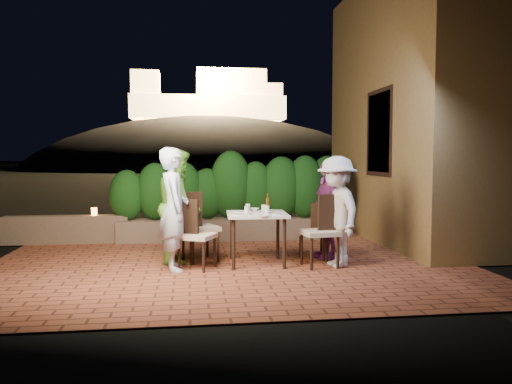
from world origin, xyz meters
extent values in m
plane|color=black|center=(0.00, 0.00, -0.02)|extent=(400.00, 400.00, 0.00)
cube|color=brown|center=(0.00, 0.50, -0.07)|extent=(7.00, 6.00, 0.15)
cube|color=olive|center=(3.60, 2.00, 2.50)|extent=(1.60, 5.00, 5.00)
cube|color=black|center=(2.82, 1.50, 2.00)|extent=(0.08, 1.00, 1.40)
cube|color=black|center=(2.81, 1.50, 2.00)|extent=(0.06, 1.15, 1.55)
cube|color=brown|center=(0.20, 2.30, 0.20)|extent=(4.20, 0.55, 0.40)
cube|color=brown|center=(-2.80, 2.30, 0.25)|extent=(2.20, 0.30, 0.50)
ellipsoid|color=black|center=(2.00, 60.00, -4.00)|extent=(52.00, 40.00, 22.00)
cylinder|color=white|center=(0.11, -0.12, 0.76)|extent=(0.24, 0.24, 0.01)
cylinder|color=white|center=(0.16, 0.28, 0.76)|extent=(0.21, 0.21, 0.01)
cylinder|color=white|center=(0.67, -0.15, 0.76)|extent=(0.24, 0.24, 0.01)
cylinder|color=white|center=(0.69, 0.32, 0.76)|extent=(0.22, 0.22, 0.01)
cylinder|color=white|center=(0.41, 0.12, 0.76)|extent=(0.21, 0.21, 0.01)
cylinder|color=white|center=(0.44, -0.26, 0.76)|extent=(0.23, 0.23, 0.01)
cylinder|color=silver|center=(0.23, -0.07, 0.81)|extent=(0.07, 0.07, 0.12)
cylinder|color=silver|center=(0.29, 0.29, 0.81)|extent=(0.07, 0.07, 0.12)
cylinder|color=silver|center=(0.53, 0.00, 0.81)|extent=(0.07, 0.07, 0.12)
cylinder|color=silver|center=(0.52, 0.22, 0.80)|extent=(0.06, 0.06, 0.11)
imported|color=white|center=(0.39, 0.41, 0.77)|extent=(0.20, 0.20, 0.04)
imported|color=#C4DAFC|center=(-0.79, -0.17, 0.85)|extent=(0.49, 0.67, 1.70)
imported|color=#74C43D|center=(-0.73, 0.44, 0.84)|extent=(0.65, 0.83, 1.69)
imported|color=silver|center=(1.50, -0.23, 0.79)|extent=(0.73, 1.10, 1.58)
imported|color=#7D2978|center=(1.53, 0.32, 0.76)|extent=(0.50, 0.93, 1.51)
cylinder|color=orange|center=(-2.31, 2.30, 0.57)|extent=(0.10, 0.10, 0.14)
camera|label=1|loc=(-0.58, -7.08, 1.56)|focal=35.00mm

